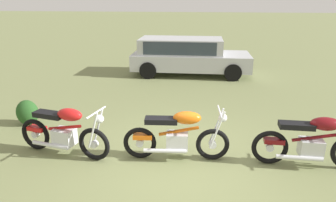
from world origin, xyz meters
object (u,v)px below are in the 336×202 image
Objects in this scene: motorcycle_maroon at (312,142)px; car_silver at (186,53)px; motorcycle_orange at (177,136)px; shrub_low at (27,113)px; motorcycle_red at (64,132)px.

motorcycle_maroon is 0.45× the size of car_silver.
motorcycle_orange is at bearing -88.19° from car_silver.
motorcycle_orange is 0.99× the size of motorcycle_maroon.
car_silver is 6.62m from shrub_low.
motorcycle_orange is 2.42m from motorcycle_maroon.
motorcycle_maroon reaches higher than shrub_low.
motorcycle_orange is 3.24× the size of shrub_low.
car_silver is (-0.33, 6.84, 0.35)m from motorcycle_orange.
car_silver is 7.38× the size of shrub_low.
shrub_low is (-6.18, 1.18, -0.18)m from motorcycle_maroon.
motorcycle_maroon is 6.29m from shrub_low.
shrub_low is (-3.42, -5.64, -0.52)m from car_silver.
car_silver is (-2.75, 6.82, 0.35)m from motorcycle_maroon.
motorcycle_red is at bearing -40.09° from shrub_low.
motorcycle_red and motorcycle_orange have the same top height.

